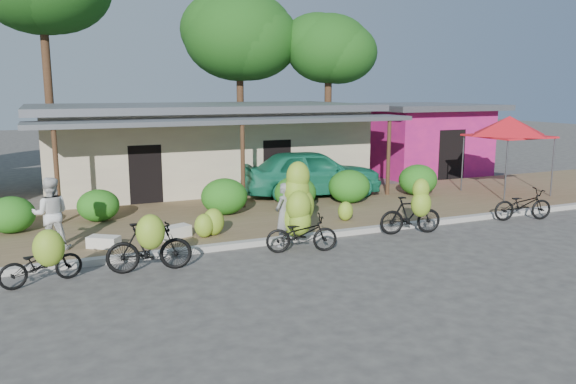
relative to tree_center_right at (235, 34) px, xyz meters
name	(u,v)px	position (x,y,z in m)	size (l,w,h in m)	color
ground	(330,262)	(-3.31, -16.61, -6.66)	(100.00, 100.00, 0.00)	#3F3D3A
sidewalk	(255,216)	(-3.31, -11.61, -6.60)	(60.00, 6.00, 0.12)	olive
curb	(295,238)	(-3.31, -14.61, -6.59)	(60.00, 0.25, 0.15)	#A8A399
shop_main	(203,145)	(-3.31, -5.68, -4.94)	(13.00, 8.50, 3.35)	beige
shop_pink	(418,137)	(7.19, -5.62, -4.99)	(6.00, 6.00, 3.25)	#CF1F71
tree_center_right	(235,34)	(0.00, 0.00, 0.00)	(5.66, 5.58, 8.79)	#503420
tree_near_right	(324,47)	(4.00, -2.00, -0.65)	(4.44, 4.26, 7.67)	#503420
hedge_0	(10,215)	(-10.15, -11.17, -6.05)	(1.27, 1.14, 0.99)	#1F6316
hedge_1	(98,205)	(-7.86, -10.70, -6.07)	(1.21, 1.09, 0.94)	#1F6316
hedge_2	(224,196)	(-4.20, -11.30, -5.98)	(1.44, 1.30, 1.12)	#1F6316
hedge_3	(295,193)	(-1.87, -11.46, -6.01)	(1.38, 1.24, 1.07)	#1F6316
hedge_4	(349,186)	(0.23, -11.27, -5.98)	(1.44, 1.30, 1.13)	#1F6316
hedge_5	(418,180)	(3.25, -11.03, -5.98)	(1.44, 1.29, 1.12)	#1F6316
red_canopy	(509,126)	(6.43, -12.06, -4.05)	(3.50, 3.50, 2.86)	#59595E
bike_far_left	(43,260)	(-9.39, -15.67, -6.13)	(1.74, 1.37, 1.28)	black
bike_left	(150,245)	(-7.26, -15.72, -6.02)	(1.89, 1.25, 1.42)	black
bike_center	(299,214)	(-3.50, -15.30, -5.78)	(1.86, 1.36, 2.17)	black
bike_right	(413,211)	(-0.11, -15.34, -5.99)	(1.82, 1.30, 1.64)	black
bike_far_right	(523,205)	(4.04, -15.21, -6.18)	(1.94, 1.09, 0.96)	black
loose_banana_a	(204,226)	(-5.51, -13.72, -6.23)	(0.50, 0.43, 0.63)	#78A429
loose_banana_b	(213,222)	(-5.22, -13.60, -6.18)	(0.58, 0.49, 0.73)	#78A429
loose_banana_c	(346,211)	(-1.18, -13.54, -6.26)	(0.46, 0.39, 0.57)	#78A429
sack_near	(174,232)	(-6.24, -13.42, -6.39)	(0.85, 0.40, 0.30)	white
sack_far	(104,242)	(-8.02, -13.66, -6.40)	(0.75, 0.38, 0.28)	white
vendor	(284,215)	(-3.77, -14.93, -5.84)	(0.60, 0.39, 1.64)	gray
bystander	(51,214)	(-9.16, -13.34, -5.66)	(0.86, 0.67, 1.77)	silver
teal_van	(312,173)	(-0.37, -9.61, -5.69)	(2.01, 5.00, 1.71)	#1B7A58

